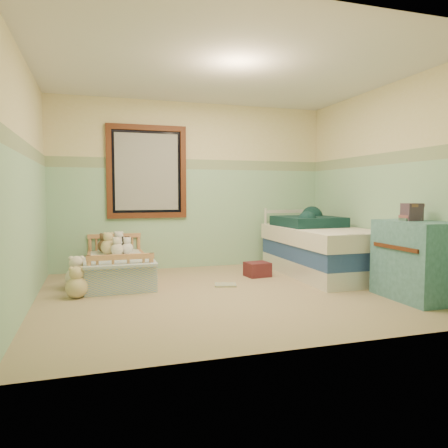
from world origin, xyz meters
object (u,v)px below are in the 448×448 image
object	(u,v)px
toddler_bed_frame	(118,274)
dresser	(416,260)
plush_floor_tan	(77,287)
floor_book	(225,285)
twin_bed_frame	(321,267)
plush_floor_cream	(77,278)
red_pillow	(257,269)

from	to	relation	value
toddler_bed_frame	dresser	world-z (taller)	dresser
plush_floor_tan	floor_book	xyz separation A→B (m)	(1.73, 0.10, -0.11)
toddler_bed_frame	twin_bed_frame	distance (m)	2.76
dresser	plush_floor_cream	bearing A→B (deg)	155.80
dresser	toddler_bed_frame	bearing A→B (deg)	147.74
toddler_bed_frame	floor_book	world-z (taller)	toddler_bed_frame
twin_bed_frame	plush_floor_tan	bearing A→B (deg)	-173.57
plush_floor_cream	floor_book	size ratio (longest dim) A/B	1.02
toddler_bed_frame	twin_bed_frame	bearing A→B (deg)	-8.74
plush_floor_cream	floor_book	xyz separation A→B (m)	(1.74, -0.35, -0.12)
plush_floor_cream	dresser	xyz separation A→B (m)	(3.49, -1.57, 0.29)
toddler_bed_frame	red_pillow	distance (m)	1.86
plush_floor_cream	floor_book	world-z (taller)	plush_floor_cream
dresser	red_pillow	bearing A→B (deg)	125.18
plush_floor_tan	floor_book	world-z (taller)	plush_floor_tan
plush_floor_cream	dresser	distance (m)	3.84
toddler_bed_frame	plush_floor_cream	distance (m)	0.59
red_pillow	plush_floor_cream	bearing A→B (deg)	-178.08
twin_bed_frame	floor_book	size ratio (longest dim) A/B	7.30
dresser	floor_book	world-z (taller)	dresser
plush_floor_cream	plush_floor_tan	size ratio (longest dim) A/B	1.14
plush_floor_cream	red_pillow	world-z (taller)	plush_floor_cream
twin_bed_frame	dresser	world-z (taller)	dresser
toddler_bed_frame	plush_floor_cream	xyz separation A→B (m)	(-0.49, -0.33, 0.04)
plush_floor_tan	dresser	distance (m)	3.67
plush_floor_cream	plush_floor_tan	xyz separation A→B (m)	(0.01, -0.45, -0.02)
toddler_bed_frame	plush_floor_tan	bearing A→B (deg)	-121.23
toddler_bed_frame	floor_book	size ratio (longest dim) A/B	5.69
plush_floor_tan	floor_book	size ratio (longest dim) A/B	0.90
plush_floor_cream	plush_floor_tan	bearing A→B (deg)	-88.27
dresser	plush_floor_tan	bearing A→B (deg)	162.19
dresser	red_pillow	distance (m)	2.04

